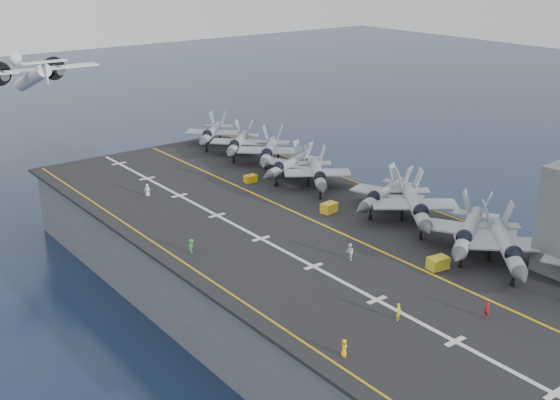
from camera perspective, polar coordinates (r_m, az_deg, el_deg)
ground at (r=93.84m, az=1.50°, el=-8.15°), size 500.00×500.00×0.00m
hull at (r=91.60m, az=1.53°, el=-5.39°), size 36.00×90.00×10.00m
flight_deck at (r=89.51m, az=1.56°, el=-2.38°), size 38.00×92.00×0.40m
foul_line at (r=91.21m, az=3.03°, el=-1.81°), size 0.35×90.00×0.02m
landing_centerline at (r=86.06m, az=-1.56°, el=-3.16°), size 0.50×90.00×0.02m
deck_edge_port at (r=80.68m, az=-7.92°, el=-4.98°), size 0.25×90.00×0.02m
deck_edge_stbd at (r=101.35m, az=9.73°, el=0.17°), size 0.25×90.00×0.02m
fighter_jet_1 at (r=81.27m, az=17.91°, el=-3.46°), size 18.91×19.18×5.61m
fighter_jet_2 at (r=84.23m, az=15.07°, el=-2.37°), size 19.09×17.14×5.53m
fighter_jet_3 at (r=90.76m, az=10.97°, el=-0.36°), size 18.77×19.72×5.71m
fighter_jet_4 at (r=95.41m, az=8.46°, el=0.58°), size 16.88×13.98×5.02m
fighter_jet_5 at (r=102.89m, az=3.09°, el=2.22°), size 16.47×17.68×5.11m
fighter_jet_6 at (r=107.53m, az=0.68°, el=2.95°), size 16.39×14.06×4.81m
fighter_jet_7 at (r=113.72m, az=-0.89°, el=4.05°), size 18.23×18.52×5.42m
fighter_jet_8 at (r=119.84m, az=-3.42°, el=4.74°), size 17.07×16.98×5.02m
tow_cart_a at (r=79.96m, az=12.71°, el=-5.01°), size 2.48×1.81×1.36m
tow_cart_b at (r=94.54m, az=4.01°, el=-0.63°), size 2.40×1.77×1.31m
tow_cart_c at (r=106.66m, az=-2.42°, el=1.75°), size 1.89×1.27×1.10m
crew_0 at (r=62.53m, az=5.23°, el=-11.88°), size 1.19×1.11×1.65m
crew_1 at (r=68.64m, az=9.61°, el=-8.94°), size 1.23×1.00×1.78m
crew_3 at (r=82.53m, az=-7.21°, el=-3.73°), size 1.22×1.09×1.70m
crew_5 at (r=102.16m, az=-10.73°, el=0.80°), size 1.31×1.15×1.83m
crew_6 at (r=70.92m, az=16.47°, el=-8.60°), size 0.69×1.00×1.63m
crew_7 at (r=80.39m, az=5.69°, el=-4.20°), size 1.33×1.45×2.01m
transport_plane at (r=131.85m, az=-19.48°, el=9.33°), size 23.90×16.50×5.59m
fighter_jet_9 at (r=126.76m, az=-5.59°, el=5.52°), size 17.07×16.98×5.02m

